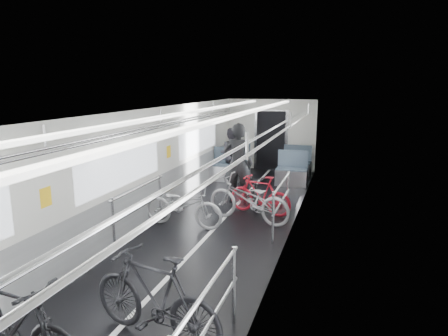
{
  "coord_description": "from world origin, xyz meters",
  "views": [
    {
      "loc": [
        2.49,
        -6.36,
        2.89
      ],
      "look_at": [
        0.0,
        1.61,
        1.13
      ],
      "focal_mm": 32.0,
      "sensor_mm": 36.0,
      "label": 1
    }
  ],
  "objects_px": {
    "bike_right_far": "(260,195)",
    "bike_aisle": "(256,189)",
    "bike_left_far": "(183,205)",
    "bike_left_mid": "(13,325)",
    "person_seated": "(231,153)",
    "bike_right_near": "(155,296)",
    "bike_right_mid": "(248,199)",
    "person_standing": "(238,163)"
  },
  "relations": [
    {
      "from": "bike_left_far",
      "to": "person_seated",
      "type": "relative_size",
      "value": 1.09
    },
    {
      "from": "bike_left_far",
      "to": "person_standing",
      "type": "distance_m",
      "value": 2.14
    },
    {
      "from": "bike_right_mid",
      "to": "bike_right_far",
      "type": "distance_m",
      "value": 0.62
    },
    {
      "from": "bike_left_far",
      "to": "person_seated",
      "type": "xyz_separation_m",
      "value": [
        -0.29,
        4.43,
        0.34
      ]
    },
    {
      "from": "bike_left_mid",
      "to": "bike_right_mid",
      "type": "bearing_deg",
      "value": -7.01
    },
    {
      "from": "bike_right_far",
      "to": "bike_aisle",
      "type": "bearing_deg",
      "value": -146.28
    },
    {
      "from": "bike_left_far",
      "to": "person_seated",
      "type": "distance_m",
      "value": 4.45
    },
    {
      "from": "bike_right_near",
      "to": "person_seated",
      "type": "height_order",
      "value": "person_seated"
    },
    {
      "from": "bike_left_far",
      "to": "bike_right_far",
      "type": "height_order",
      "value": "bike_left_far"
    },
    {
      "from": "bike_right_mid",
      "to": "bike_aisle",
      "type": "distance_m",
      "value": 1.22
    },
    {
      "from": "bike_right_far",
      "to": "person_seated",
      "type": "xyz_separation_m",
      "value": [
        -1.62,
        3.17,
        0.34
      ]
    },
    {
      "from": "bike_right_near",
      "to": "person_standing",
      "type": "height_order",
      "value": "person_standing"
    },
    {
      "from": "bike_left_far",
      "to": "person_seated",
      "type": "bearing_deg",
      "value": 6.43
    },
    {
      "from": "person_seated",
      "to": "bike_left_mid",
      "type": "bearing_deg",
      "value": 82.67
    },
    {
      "from": "bike_right_far",
      "to": "person_seated",
      "type": "distance_m",
      "value": 3.57
    },
    {
      "from": "bike_left_far",
      "to": "person_standing",
      "type": "relative_size",
      "value": 0.87
    },
    {
      "from": "person_standing",
      "to": "person_seated",
      "type": "bearing_deg",
      "value": -74.73
    },
    {
      "from": "bike_left_mid",
      "to": "bike_aisle",
      "type": "xyz_separation_m",
      "value": [
        1.04,
        6.34,
        -0.13
      ]
    },
    {
      "from": "bike_left_far",
      "to": "bike_aisle",
      "type": "distance_m",
      "value": 2.18
    },
    {
      "from": "bike_left_mid",
      "to": "person_standing",
      "type": "bearing_deg",
      "value": 0.55
    },
    {
      "from": "bike_right_near",
      "to": "bike_right_far",
      "type": "bearing_deg",
      "value": -169.65
    },
    {
      "from": "bike_right_near",
      "to": "bike_right_mid",
      "type": "xyz_separation_m",
      "value": [
        0.04,
        4.22,
        -0.04
      ]
    },
    {
      "from": "bike_right_near",
      "to": "bike_left_far",
      "type": "bearing_deg",
      "value": -149.46
    },
    {
      "from": "person_seated",
      "to": "person_standing",
      "type": "bearing_deg",
      "value": 100.79
    },
    {
      "from": "bike_right_mid",
      "to": "bike_right_far",
      "type": "xyz_separation_m",
      "value": [
        0.13,
        0.6,
        -0.05
      ]
    },
    {
      "from": "bike_aisle",
      "to": "person_seated",
      "type": "xyz_separation_m",
      "value": [
        -1.39,
        2.56,
        0.39
      ]
    },
    {
      "from": "bike_right_mid",
      "to": "bike_aisle",
      "type": "relative_size",
      "value": 1.24
    },
    {
      "from": "bike_left_far",
      "to": "bike_right_far",
      "type": "bearing_deg",
      "value": -43.79
    },
    {
      "from": "bike_left_mid",
      "to": "bike_right_mid",
      "type": "xyz_separation_m",
      "value": [
        1.14,
        5.13,
        -0.04
      ]
    },
    {
      "from": "bike_left_mid",
      "to": "bike_right_mid",
      "type": "relative_size",
      "value": 0.94
    },
    {
      "from": "bike_left_far",
      "to": "bike_right_near",
      "type": "bearing_deg",
      "value": -159.06
    },
    {
      "from": "person_standing",
      "to": "person_seated",
      "type": "distance_m",
      "value": 2.63
    },
    {
      "from": "person_standing",
      "to": "person_seated",
      "type": "relative_size",
      "value": 1.26
    },
    {
      "from": "bike_left_mid",
      "to": "person_seated",
      "type": "relative_size",
      "value": 1.12
    },
    {
      "from": "bike_right_near",
      "to": "person_standing",
      "type": "bearing_deg",
      "value": -162.07
    },
    {
      "from": "bike_left_mid",
      "to": "person_seated",
      "type": "distance_m",
      "value": 8.91
    },
    {
      "from": "bike_right_far",
      "to": "bike_left_far",
      "type": "bearing_deg",
      "value": -33.66
    },
    {
      "from": "bike_left_mid",
      "to": "person_seated",
      "type": "xyz_separation_m",
      "value": [
        -0.35,
        8.9,
        0.26
      ]
    },
    {
      "from": "bike_right_mid",
      "to": "person_seated",
      "type": "bearing_deg",
      "value": -145.13
    },
    {
      "from": "bike_left_mid",
      "to": "person_seated",
      "type": "bearing_deg",
      "value": 7.81
    },
    {
      "from": "bike_left_mid",
      "to": "bike_right_mid",
      "type": "height_order",
      "value": "bike_left_mid"
    },
    {
      "from": "bike_right_far",
      "to": "person_seated",
      "type": "height_order",
      "value": "person_seated"
    }
  ]
}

